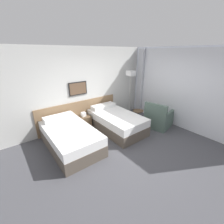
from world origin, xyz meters
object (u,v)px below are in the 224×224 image
Objects in this scene: floor_lamp at (131,78)px; side_table at (138,114)px; armchair at (158,119)px; bed_near_window at (116,121)px; bed_near_door at (70,137)px; nightstand at (84,122)px.

side_table is at bearing -111.05° from floor_lamp.
bed_near_window is at bearing 48.24° from armchair.
floor_lamp is at bearing 27.60° from bed_near_window.
bed_near_door is 1.00× the size of bed_near_window.
bed_near_door is 4.00× the size of side_table.
nightstand is (-0.83, 0.75, -0.06)m from bed_near_window.
side_table is (0.97, -0.11, 0.05)m from bed_near_window.
side_table is (2.64, -0.11, 0.05)m from bed_near_door.
bed_near_door is at bearing -167.29° from floor_lamp.
bed_near_door and bed_near_window have the same top height.
bed_near_window is (1.67, 0.00, 0.00)m from bed_near_door.
floor_lamp reaches higher than bed_near_window.
floor_lamp is at bearing 68.95° from side_table.
side_table is (-0.30, -0.77, -1.24)m from floor_lamp.
bed_near_door is 1.09× the size of floor_lamp.
bed_near_window is 1.92m from floor_lamp.
floor_lamp is 1.49m from side_table.
bed_near_window is at bearing -41.96° from nightstand.
nightstand is 2.00m from side_table.
armchair is at bearing -29.49° from bed_near_window.
armchair is (2.17, -1.50, 0.05)m from nightstand.
bed_near_window is 2.05× the size of armchair.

